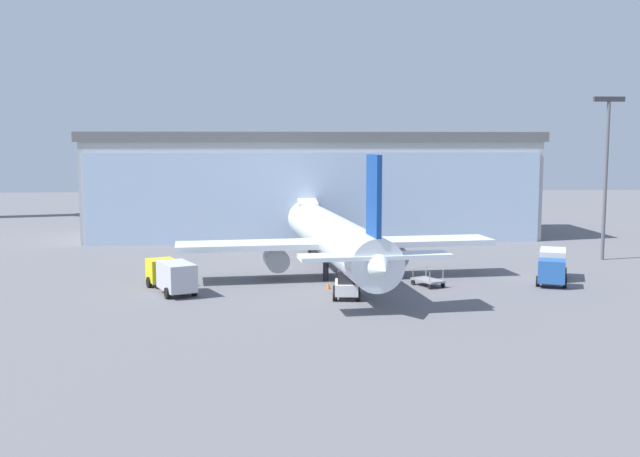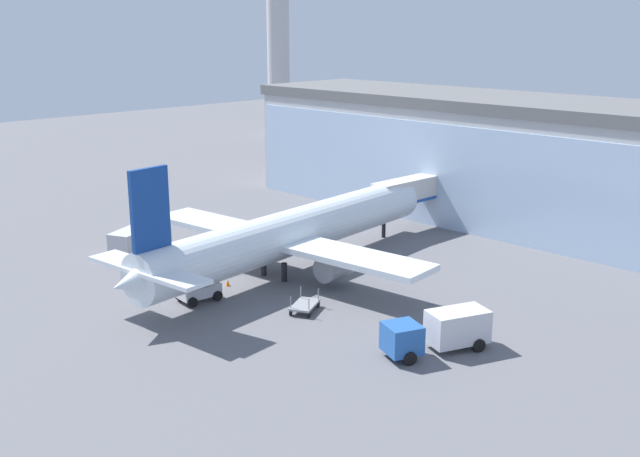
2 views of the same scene
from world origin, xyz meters
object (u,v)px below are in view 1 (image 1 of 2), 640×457
object	(u,v)px
apron_light_mast	(606,163)
baggage_cart	(428,280)
fuel_truck	(552,265)
pushback_tug	(347,286)
catering_truck	(172,275)
safety_cone_wingtip	(179,274)
safety_cone_nose	(328,286)
jet_bridge	(307,211)
airplane	(334,238)

from	to	relation	value
apron_light_mast	baggage_cart	size ratio (longest dim) A/B	5.23
fuel_truck	pushback_tug	xyz separation A→B (m)	(-18.88, -6.08, -0.49)
catering_truck	baggage_cart	xyz separation A→B (m)	(21.57, 1.22, -0.97)
catering_truck	safety_cone_wingtip	bearing A→B (deg)	-22.56
safety_cone_nose	safety_cone_wingtip	size ratio (longest dim) A/B	1.00
jet_bridge	baggage_cart	bearing A→B (deg)	-158.81
apron_light_mast	fuel_truck	size ratio (longest dim) A/B	2.22
catering_truck	fuel_truck	world-z (taller)	same
pushback_tug	safety_cone_nose	bearing A→B (deg)	21.84
jet_bridge	fuel_truck	world-z (taller)	jet_bridge
apron_light_mast	catering_truck	distance (m)	45.89
pushback_tug	safety_cone_wingtip	xyz separation A→B (m)	(-14.41, 9.99, -0.70)
catering_truck	safety_cone_nose	bearing A→B (deg)	-112.74
baggage_cart	safety_cone_wingtip	distance (m)	22.52
airplane	baggage_cart	distance (m)	9.79
pushback_tug	safety_cone_wingtip	size ratio (longest dim) A/B	6.09
safety_cone_nose	safety_cone_wingtip	distance (m)	14.62
jet_bridge	safety_cone_wingtip	xyz separation A→B (m)	(-12.61, -19.46, -3.88)
jet_bridge	airplane	size ratio (longest dim) A/B	0.32
jet_bridge	pushback_tug	world-z (taller)	jet_bridge
baggage_cart	pushback_tug	size ratio (longest dim) A/B	0.96
airplane	safety_cone_nose	distance (m)	6.96
airplane	safety_cone_wingtip	size ratio (longest dim) A/B	67.58
catering_truck	pushback_tug	xyz separation A→B (m)	(14.12, -3.32, -0.49)
jet_bridge	safety_cone_nose	world-z (taller)	jet_bridge
apron_light_mast	safety_cone_nose	bearing A→B (deg)	-155.18
fuel_truck	jet_bridge	bearing A→B (deg)	-116.94
baggage_cart	jet_bridge	bearing A→B (deg)	172.61
catering_truck	baggage_cart	distance (m)	21.62
pushback_tug	safety_cone_wingtip	distance (m)	17.55
jet_bridge	airplane	distance (m)	19.62
apron_light_mast	airplane	bearing A→B (deg)	-165.04
apron_light_mast	airplane	world-z (taller)	apron_light_mast
airplane	safety_cone_nose	world-z (taller)	airplane
jet_bridge	fuel_truck	bearing A→B (deg)	-137.66
baggage_cart	airplane	bearing A→B (deg)	-152.93
airplane	safety_cone_wingtip	xyz separation A→B (m)	(-14.24, 0.08, -3.25)
baggage_cart	safety_cone_nose	world-z (taller)	baggage_cart
jet_bridge	catering_truck	bearing A→B (deg)	155.58
airplane	fuel_truck	size ratio (longest dim) A/B	4.89
apron_light_mast	safety_cone_wingtip	size ratio (longest dim) A/B	30.65
fuel_truck	pushback_tug	size ratio (longest dim) A/B	2.27
airplane	baggage_cart	xyz separation A→B (m)	(7.61, -5.36, -3.02)
jet_bridge	airplane	bearing A→B (deg)	-174.39
jet_bridge	apron_light_mast	distance (m)	33.18
jet_bridge	pushback_tug	distance (m)	29.68
airplane	fuel_truck	world-z (taller)	airplane
baggage_cart	catering_truck	bearing A→B (deg)	-114.50
airplane	baggage_cart	world-z (taller)	airplane
apron_light_mast	fuel_truck	bearing A→B (deg)	-130.19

